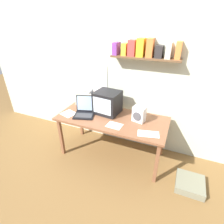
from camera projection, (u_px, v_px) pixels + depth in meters
ground_plane at (112, 153)px, 2.98m from camera, size 12.00×12.00×0.00m
back_wall at (124, 70)px, 2.75m from camera, size 5.60×0.24×2.60m
corner_desk at (112, 121)px, 2.67m from camera, size 1.66×0.73×0.70m
crt_monitor at (108, 102)px, 2.72m from camera, size 0.40×0.38×0.35m
laptop at (85, 110)px, 2.73m from camera, size 0.38×0.38×0.27m
desk_lamp at (91, 94)px, 2.84m from camera, size 0.14×0.18×0.36m
juice_glass at (78, 101)px, 3.02m from camera, size 0.07×0.07×0.13m
space_heater at (139, 114)px, 2.51m from camera, size 0.20×0.15×0.23m
loose_paper_near_monitor at (148, 134)px, 2.28m from camera, size 0.30×0.20×0.00m
printed_handout at (69, 114)px, 2.76m from camera, size 0.26×0.25×0.00m
loose_paper_near_laptop at (114, 125)px, 2.45m from camera, size 0.23×0.18×0.00m
floor_cushion at (190, 184)px, 2.37m from camera, size 0.37×0.37×0.10m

